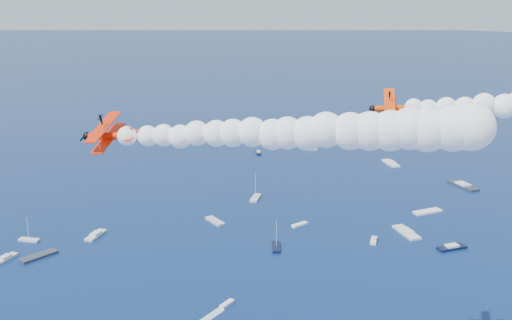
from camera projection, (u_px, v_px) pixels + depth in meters
The scene contains 5 objects.
biplane_lead at pixel (393, 108), 92.07m from camera, with size 7.03×7.89×4.75m, color #FF4005, non-canonical shape.
biplane_trail at pixel (110, 136), 86.30m from camera, with size 8.23×9.23×5.56m, color #FF2605, non-canonical shape.
smoke_trail_trail at pixel (289, 133), 80.03m from camera, with size 50.93×19.44×10.04m, color white, non-canonical shape.
spectator_boats at pixel (386, 219), 194.06m from camera, with size 217.99×158.06×0.70m.
boat_wakes at pixel (254, 199), 213.11m from camera, with size 75.90×208.87×0.04m.
Camera 1 is at (38.33, -61.39, 73.71)m, focal length 41.73 mm.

